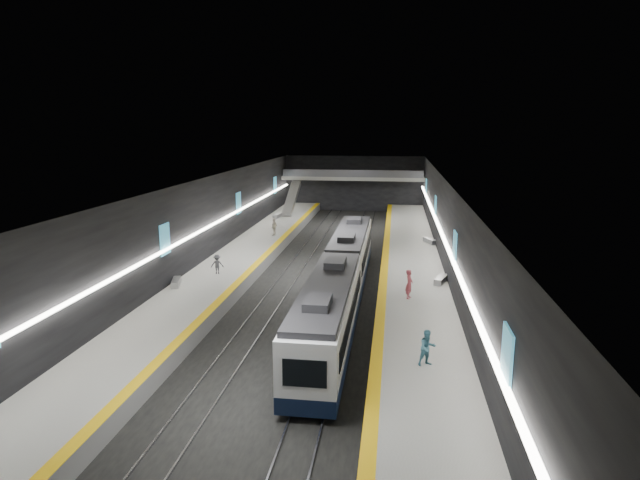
# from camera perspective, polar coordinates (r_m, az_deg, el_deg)

# --- Properties ---
(ground) EXTENTS (70.00, 70.00, 0.00)m
(ground) POSITION_cam_1_polar(r_m,az_deg,el_deg) (44.86, 0.07, -3.80)
(ground) COLOR black
(ground) RESTS_ON ground
(ceiling) EXTENTS (20.00, 70.00, 0.04)m
(ceiling) POSITION_cam_1_polar(r_m,az_deg,el_deg) (43.35, 0.08, 6.42)
(ceiling) COLOR beige
(ceiling) RESTS_ON wall_left
(wall_left) EXTENTS (0.04, 70.00, 8.00)m
(wall_left) POSITION_cam_1_polar(r_m,az_deg,el_deg) (46.36, -12.27, 1.52)
(wall_left) COLOR black
(wall_left) RESTS_ON ground
(wall_right) EXTENTS (0.04, 70.00, 8.00)m
(wall_right) POSITION_cam_1_polar(r_m,az_deg,el_deg) (43.71, 13.17, 0.84)
(wall_right) COLOR black
(wall_right) RESTS_ON ground
(wall_back) EXTENTS (20.00, 0.04, 8.00)m
(wall_back) POSITION_cam_1_polar(r_m,az_deg,el_deg) (78.39, 3.63, 6.03)
(wall_back) COLOR black
(wall_back) RESTS_ON ground
(platform_left) EXTENTS (5.00, 70.00, 1.00)m
(platform_left) POSITION_cam_1_polar(r_m,az_deg,el_deg) (46.33, -9.17, -2.80)
(platform_left) COLOR slate
(platform_left) RESTS_ON ground
(tile_surface_left) EXTENTS (5.00, 70.00, 0.02)m
(tile_surface_left) POSITION_cam_1_polar(r_m,az_deg,el_deg) (46.20, -9.19, -2.19)
(tile_surface_left) COLOR #979793
(tile_surface_left) RESTS_ON platform_left
(tactile_strip_left) EXTENTS (0.60, 70.00, 0.02)m
(tactile_strip_left) POSITION_cam_1_polar(r_m,az_deg,el_deg) (45.60, -6.54, -2.29)
(tactile_strip_left) COLOR yellow
(tactile_strip_left) RESTS_ON platform_left
(platform_right) EXTENTS (5.00, 70.00, 1.00)m
(platform_right) POSITION_cam_1_polar(r_m,az_deg,el_deg) (44.36, 9.73, -3.50)
(platform_right) COLOR slate
(platform_right) RESTS_ON ground
(tile_surface_right) EXTENTS (5.00, 70.00, 0.02)m
(tile_surface_right) POSITION_cam_1_polar(r_m,az_deg,el_deg) (44.22, 9.76, -2.86)
(tile_surface_right) COLOR #979793
(tile_surface_right) RESTS_ON platform_right
(tactile_strip_right) EXTENTS (0.60, 70.00, 0.02)m
(tactile_strip_right) POSITION_cam_1_polar(r_m,az_deg,el_deg) (44.20, 6.90, -2.77)
(tactile_strip_right) COLOR yellow
(tactile_strip_right) RESTS_ON platform_right
(rails) EXTENTS (6.52, 70.00, 0.12)m
(rails) POSITION_cam_1_polar(r_m,az_deg,el_deg) (44.85, 0.07, -3.73)
(rails) COLOR gray
(rails) RESTS_ON ground
(train) EXTENTS (2.69, 30.04, 3.60)m
(train) POSITION_cam_1_polar(r_m,az_deg,el_deg) (36.61, 2.29, -3.93)
(train) COLOR black
(train) RESTS_ON ground
(ad_posters) EXTENTS (19.94, 53.50, 2.20)m
(ad_posters) POSITION_cam_1_polar(r_m,az_deg,el_deg) (44.81, 0.25, 2.09)
(ad_posters) COLOR teal
(ad_posters) RESTS_ON wall_left
(cove_light_left) EXTENTS (0.25, 68.60, 0.12)m
(cove_light_left) POSITION_cam_1_polar(r_m,az_deg,el_deg) (46.33, -12.02, 1.27)
(cove_light_left) COLOR white
(cove_light_left) RESTS_ON wall_left
(cove_light_right) EXTENTS (0.25, 68.60, 0.12)m
(cove_light_right) POSITION_cam_1_polar(r_m,az_deg,el_deg) (43.73, 12.90, 0.59)
(cove_light_right) COLOR white
(cove_light_right) RESTS_ON wall_right
(mezzanine_bridge) EXTENTS (20.00, 3.00, 1.50)m
(mezzanine_bridge) POSITION_cam_1_polar(r_m,az_deg,el_deg) (76.23, 3.52, 6.64)
(mezzanine_bridge) COLOR gray
(mezzanine_bridge) RESTS_ON wall_left
(escalator) EXTENTS (1.20, 7.50, 3.92)m
(escalator) POSITION_cam_1_polar(r_m,az_deg,el_deg) (70.66, -3.05, 4.46)
(escalator) COLOR #99999E
(escalator) RESTS_ON platform_left
(bench_left_near) EXTENTS (1.03, 1.94, 0.46)m
(bench_left_near) POSITION_cam_1_polar(r_m,az_deg,el_deg) (40.03, -15.10, -4.38)
(bench_left_near) COLOR #99999E
(bench_left_near) RESTS_ON platform_left
(bench_left_far) EXTENTS (0.71, 1.99, 0.48)m
(bench_left_far) POSITION_cam_1_polar(r_m,az_deg,el_deg) (66.93, -4.61, 2.57)
(bench_left_far) COLOR #99999E
(bench_left_far) RESTS_ON platform_left
(bench_right_near) EXTENTS (1.19, 2.03, 0.48)m
(bench_right_near) POSITION_cam_1_polar(r_m,az_deg,el_deg) (40.22, 12.78, -4.16)
(bench_right_near) COLOR #99999E
(bench_right_near) RESTS_ON platform_right
(bench_right_far) EXTENTS (1.28, 2.01, 0.48)m
(bench_right_far) POSITION_cam_1_polar(r_m,az_deg,el_deg) (53.34, 11.64, -0.10)
(bench_right_far) COLOR #99999E
(bench_right_far) RESTS_ON platform_right
(passenger_right_a) EXTENTS (0.63, 0.81, 1.96)m
(passenger_right_a) POSITION_cam_1_polar(r_m,az_deg,el_deg) (36.07, 9.49, -4.69)
(passenger_right_a) COLOR #AD404A
(passenger_right_a) RESTS_ON platform_right
(passenger_right_b) EXTENTS (1.08, 0.99, 1.79)m
(passenger_right_b) POSITION_cam_1_polar(r_m,az_deg,el_deg) (26.56, 11.39, -11.24)
(passenger_right_b) COLOR teal
(passenger_right_b) RESTS_ON platform_right
(passenger_left_a) EXTENTS (0.69, 1.16, 1.85)m
(passenger_left_a) POSITION_cam_1_polar(r_m,az_deg,el_deg) (55.99, -4.91, 1.40)
(passenger_left_a) COLOR beige
(passenger_left_a) RESTS_ON platform_left
(passenger_left_b) EXTENTS (1.10, 0.80, 1.52)m
(passenger_left_b) POSITION_cam_1_polar(r_m,az_deg,el_deg) (42.21, -10.91, -2.58)
(passenger_left_b) COLOR #43434B
(passenger_left_b) RESTS_ON platform_left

